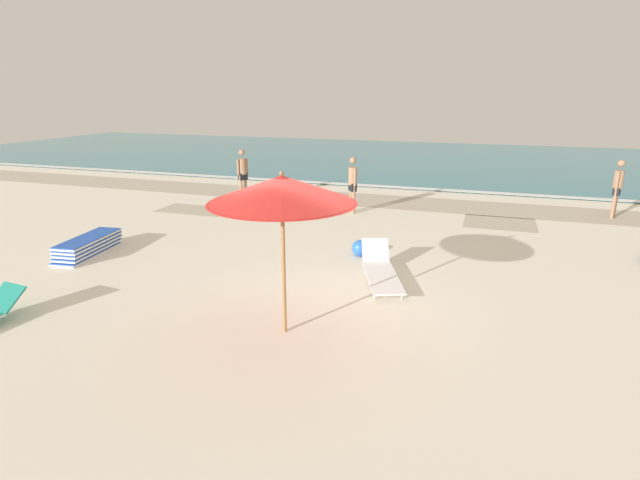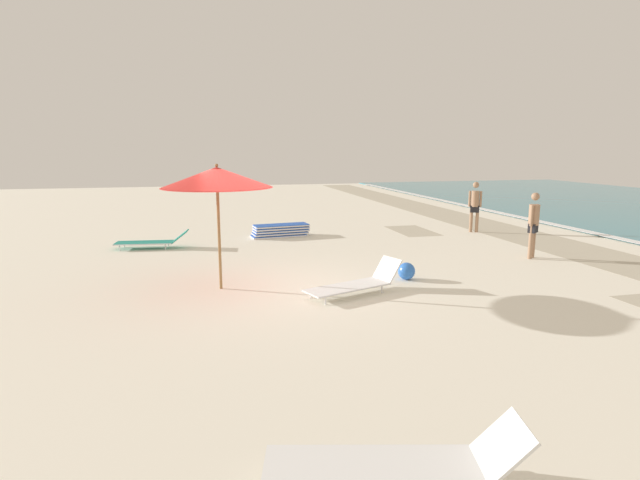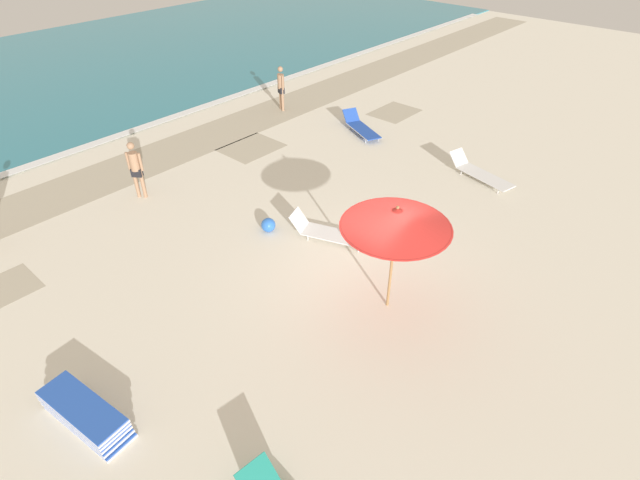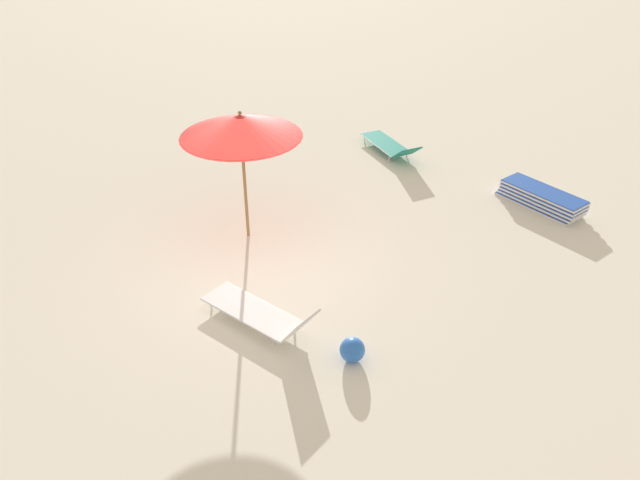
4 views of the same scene
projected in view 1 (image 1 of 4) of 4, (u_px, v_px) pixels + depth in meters
name	position (u px, v px, depth m)	size (l,w,h in m)	color
ground_plane	(318.00, 315.00, 8.85)	(60.00, 60.00, 0.16)	silver
ocean_water	(437.00, 159.00, 27.73)	(60.00, 18.45, 0.07)	teal
beach_umbrella	(282.00, 190.00, 7.40)	(2.26, 2.26, 2.61)	#9E7547
lounger_stack	(88.00, 246.00, 11.81)	(0.85, 1.99, 0.41)	blue
sun_lounger_under_umbrella	(381.00, 271.00, 10.11)	(1.31, 2.20, 0.63)	white
beachgoer_wading_adult	(618.00, 185.00, 14.95)	(0.28, 0.43, 1.76)	#A37A5B
beachgoer_shoreline_child	(353.00, 181.00, 15.58)	(0.32, 0.38, 1.76)	#A37A5B
beachgoer_strolling_adult	(243.00, 171.00, 17.52)	(0.30, 0.41, 1.76)	#A37A5B
beach_ball	(360.00, 248.00, 11.67)	(0.39, 0.39, 0.39)	blue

